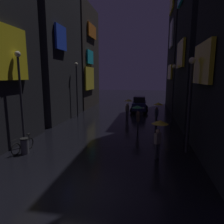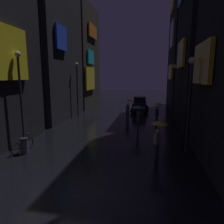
{
  "view_description": "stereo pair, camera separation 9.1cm",
  "coord_description": "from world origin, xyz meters",
  "px_view_note": "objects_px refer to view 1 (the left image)",
  "views": [
    {
      "loc": [
        2.67,
        -6.67,
        4.45
      ],
      "look_at": [
        0.0,
        8.08,
        1.77
      ],
      "focal_mm": 32.0,
      "sensor_mm": 36.0,
      "label": 1
    },
    {
      "loc": [
        2.76,
        -6.65,
        4.45
      ],
      "look_at": [
        0.0,
        8.08,
        1.77
      ],
      "focal_mm": 32.0,
      "sensor_mm": 36.0,
      "label": 2
    }
  ],
  "objects_px": {
    "pedestrian_midstreet_left_green": "(138,111)",
    "bicycle_parked_at_storefront": "(23,145)",
    "streetlamp_right_far": "(173,87)",
    "pedestrian_far_right_yellow": "(158,107)",
    "pedestrian_foreground_left_yellow": "(159,129)",
    "car_distant": "(139,104)",
    "streetlamp_right_near": "(190,95)",
    "streetlamp_left_near": "(20,89)",
    "trash_bin": "(25,146)",
    "pedestrian_foreground_right_yellow": "(128,103)",
    "streetlamp_left_far": "(77,84)"
  },
  "relations": [
    {
      "from": "pedestrian_foreground_right_yellow",
      "to": "streetlamp_right_near",
      "type": "distance_m",
      "value": 9.96
    },
    {
      "from": "pedestrian_foreground_left_yellow",
      "to": "car_distant",
      "type": "relative_size",
      "value": 0.51
    },
    {
      "from": "pedestrian_foreground_right_yellow",
      "to": "bicycle_parked_at_storefront",
      "type": "bearing_deg",
      "value": -116.78
    },
    {
      "from": "pedestrian_midstreet_left_green",
      "to": "streetlamp_right_near",
      "type": "distance_m",
      "value": 5.6
    },
    {
      "from": "bicycle_parked_at_storefront",
      "to": "trash_bin",
      "type": "relative_size",
      "value": 1.95
    },
    {
      "from": "pedestrian_far_right_yellow",
      "to": "streetlamp_right_far",
      "type": "relative_size",
      "value": 0.38
    },
    {
      "from": "car_distant",
      "to": "streetlamp_right_near",
      "type": "relative_size",
      "value": 0.76
    },
    {
      "from": "pedestrian_midstreet_left_green",
      "to": "streetlamp_right_near",
      "type": "bearing_deg",
      "value": -53.8
    },
    {
      "from": "streetlamp_right_far",
      "to": "pedestrian_far_right_yellow",
      "type": "bearing_deg",
      "value": -134.43
    },
    {
      "from": "pedestrian_midstreet_left_green",
      "to": "bicycle_parked_at_storefront",
      "type": "height_order",
      "value": "pedestrian_midstreet_left_green"
    },
    {
      "from": "pedestrian_foreground_left_yellow",
      "to": "pedestrian_far_right_yellow",
      "type": "relative_size",
      "value": 1.0
    },
    {
      "from": "pedestrian_far_right_yellow",
      "to": "streetlamp_left_far",
      "type": "xyz_separation_m",
      "value": [
        -8.57,
        2.39,
        2.0
      ]
    },
    {
      "from": "pedestrian_foreground_right_yellow",
      "to": "streetlamp_right_far",
      "type": "bearing_deg",
      "value": -9.95
    },
    {
      "from": "car_distant",
      "to": "pedestrian_foreground_right_yellow",
      "type": "bearing_deg",
      "value": -100.6
    },
    {
      "from": "streetlamp_right_far",
      "to": "trash_bin",
      "type": "bearing_deg",
      "value": -133.18
    },
    {
      "from": "pedestrian_far_right_yellow",
      "to": "streetlamp_left_near",
      "type": "bearing_deg",
      "value": -139.04
    },
    {
      "from": "pedestrian_far_right_yellow",
      "to": "streetlamp_right_near",
      "type": "relative_size",
      "value": 0.39
    },
    {
      "from": "pedestrian_foreground_right_yellow",
      "to": "pedestrian_foreground_left_yellow",
      "type": "bearing_deg",
      "value": -74.9
    },
    {
      "from": "streetlamp_right_near",
      "to": "streetlamp_right_far",
      "type": "height_order",
      "value": "streetlamp_right_far"
    },
    {
      "from": "pedestrian_far_right_yellow",
      "to": "streetlamp_left_near",
      "type": "distance_m",
      "value": 11.53
    },
    {
      "from": "streetlamp_right_far",
      "to": "streetlamp_left_near",
      "type": "bearing_deg",
      "value": -138.34
    },
    {
      "from": "car_distant",
      "to": "streetlamp_right_near",
      "type": "xyz_separation_m",
      "value": [
        3.4,
        -13.84,
        2.51
      ]
    },
    {
      "from": "pedestrian_foreground_right_yellow",
      "to": "streetlamp_left_far",
      "type": "bearing_deg",
      "value": 178.23
    },
    {
      "from": "pedestrian_midstreet_left_green",
      "to": "streetlamp_right_far",
      "type": "height_order",
      "value": "streetlamp_right_far"
    },
    {
      "from": "pedestrian_far_right_yellow",
      "to": "trash_bin",
      "type": "distance_m",
      "value": 11.61
    },
    {
      "from": "pedestrian_midstreet_left_green",
      "to": "streetlamp_right_near",
      "type": "height_order",
      "value": "streetlamp_right_near"
    },
    {
      "from": "streetlamp_right_near",
      "to": "pedestrian_foreground_left_yellow",
      "type": "bearing_deg",
      "value": -146.0
    },
    {
      "from": "car_distant",
      "to": "streetlamp_right_far",
      "type": "height_order",
      "value": "streetlamp_right_far"
    },
    {
      "from": "car_distant",
      "to": "streetlamp_right_far",
      "type": "distance_m",
      "value": 7.21
    },
    {
      "from": "car_distant",
      "to": "trash_bin",
      "type": "bearing_deg",
      "value": -110.55
    },
    {
      "from": "bicycle_parked_at_storefront",
      "to": "pedestrian_foreground_left_yellow",
      "type": "bearing_deg",
      "value": 3.55
    },
    {
      "from": "pedestrian_foreground_left_yellow",
      "to": "trash_bin",
      "type": "height_order",
      "value": "pedestrian_foreground_left_yellow"
    },
    {
      "from": "bicycle_parked_at_storefront",
      "to": "pedestrian_far_right_yellow",
      "type": "bearing_deg",
      "value": 45.04
    },
    {
      "from": "pedestrian_far_right_yellow",
      "to": "streetlamp_right_near",
      "type": "bearing_deg",
      "value": -77.73
    },
    {
      "from": "pedestrian_foreground_right_yellow",
      "to": "streetlamp_left_near",
      "type": "height_order",
      "value": "streetlamp_left_near"
    },
    {
      "from": "pedestrian_midstreet_left_green",
      "to": "bicycle_parked_at_storefront",
      "type": "bearing_deg",
      "value": -137.58
    },
    {
      "from": "pedestrian_foreground_right_yellow",
      "to": "streetlamp_left_far",
      "type": "relative_size",
      "value": 0.36
    },
    {
      "from": "pedestrian_foreground_right_yellow",
      "to": "pedestrian_far_right_yellow",
      "type": "height_order",
      "value": "same"
    },
    {
      "from": "streetlamp_right_near",
      "to": "pedestrian_midstreet_left_green",
      "type": "bearing_deg",
      "value": 126.2
    },
    {
      "from": "pedestrian_foreground_left_yellow",
      "to": "streetlamp_left_far",
      "type": "distance_m",
      "value": 13.23
    },
    {
      "from": "pedestrian_far_right_yellow",
      "to": "trash_bin",
      "type": "xyz_separation_m",
      "value": [
        -7.87,
        -8.45,
        -1.2
      ]
    },
    {
      "from": "streetlamp_left_far",
      "to": "trash_bin",
      "type": "distance_m",
      "value": 11.33
    },
    {
      "from": "pedestrian_foreground_left_yellow",
      "to": "car_distant",
      "type": "distance_m",
      "value": 15.09
    },
    {
      "from": "streetlamp_right_near",
      "to": "streetlamp_left_far",
      "type": "bearing_deg",
      "value": 138.16
    },
    {
      "from": "streetlamp_right_far",
      "to": "trash_bin",
      "type": "height_order",
      "value": "streetlamp_right_far"
    },
    {
      "from": "pedestrian_foreground_right_yellow",
      "to": "streetlamp_left_near",
      "type": "xyz_separation_m",
      "value": [
        -5.65,
        -9.66,
        2.0
      ]
    },
    {
      "from": "streetlamp_left_far",
      "to": "bicycle_parked_at_storefront",
      "type": "bearing_deg",
      "value": -87.82
    },
    {
      "from": "streetlamp_left_near",
      "to": "streetlamp_left_far",
      "type": "relative_size",
      "value": 1.0
    },
    {
      "from": "pedestrian_far_right_yellow",
      "to": "bicycle_parked_at_storefront",
      "type": "distance_m",
      "value": 11.63
    },
    {
      "from": "streetlamp_left_near",
      "to": "pedestrian_midstreet_left_green",
      "type": "bearing_deg",
      "value": 36.96
    }
  ]
}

